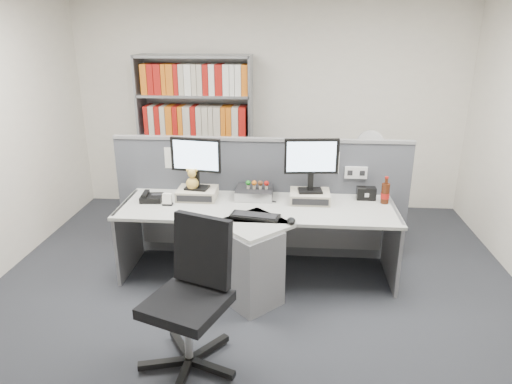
# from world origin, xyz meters

# --- Properties ---
(ground) EXTENTS (5.50, 5.50, 0.00)m
(ground) POSITION_xyz_m (0.00, 0.00, 0.00)
(ground) COLOR #32343B
(ground) RESTS_ON ground
(room_shell) EXTENTS (5.04, 5.54, 2.72)m
(room_shell) POSITION_xyz_m (0.00, 0.00, 1.79)
(room_shell) COLOR white
(room_shell) RESTS_ON ground
(partition) EXTENTS (3.00, 0.08, 1.27)m
(partition) POSITION_xyz_m (0.00, 1.25, 0.65)
(partition) COLOR #50535B
(partition) RESTS_ON ground
(desk) EXTENTS (2.60, 1.20, 0.72)m
(desk) POSITION_xyz_m (0.00, 0.60, 0.46)
(desk) COLOR #B8B9B2
(desk) RESTS_ON ground
(monitor_riser_left) EXTENTS (0.38, 0.31, 0.10)m
(monitor_riser_left) POSITION_xyz_m (-0.60, 0.98, 0.77)
(monitor_riser_left) COLOR #BFB59F
(monitor_riser_left) RESTS_ON desk
(monitor_riser_right) EXTENTS (0.38, 0.31, 0.10)m
(monitor_riser_right) POSITION_xyz_m (0.50, 0.98, 0.77)
(monitor_riser_right) COLOR #BFB59F
(monitor_riser_right) RESTS_ON desk
(monitor_left) EXTENTS (0.49, 0.19, 0.50)m
(monitor_left) POSITION_xyz_m (-0.60, 0.98, 1.12)
(monitor_left) COLOR black
(monitor_left) RESTS_ON monitor_riser_left
(monitor_right) EXTENTS (0.51, 0.19, 0.52)m
(monitor_right) POSITION_xyz_m (0.49, 0.98, 1.13)
(monitor_right) COLOR black
(monitor_right) RESTS_ON monitor_riser_right
(desktop_pc) EXTENTS (0.36, 0.32, 0.10)m
(desktop_pc) POSITION_xyz_m (-0.05, 1.05, 0.77)
(desktop_pc) COLOR black
(desktop_pc) RESTS_ON desk
(figurines) EXTENTS (0.23, 0.05, 0.09)m
(figurines) POSITION_xyz_m (-0.02, 1.03, 0.87)
(figurines) COLOR #BFB59F
(figurines) RESTS_ON desktop_pc
(keyboard) EXTENTS (0.46, 0.24, 0.03)m
(keyboard) POSITION_xyz_m (0.00, 0.54, 0.73)
(keyboard) COLOR black
(keyboard) RESTS_ON desk
(mouse) EXTENTS (0.08, 0.12, 0.05)m
(mouse) POSITION_xyz_m (0.32, 0.44, 0.74)
(mouse) COLOR black
(mouse) RESTS_ON desk
(desk_phone) EXTENTS (0.22, 0.21, 0.09)m
(desk_phone) POSITION_xyz_m (-1.04, 0.87, 0.75)
(desk_phone) COLOR black
(desk_phone) RESTS_ON desk
(desk_calendar) EXTENTS (0.09, 0.07, 0.11)m
(desk_calendar) POSITION_xyz_m (-0.85, 0.78, 0.77)
(desk_calendar) COLOR black
(desk_calendar) RESTS_ON desk
(plush_toy) EXTENTS (0.12, 0.12, 0.21)m
(plush_toy) POSITION_xyz_m (-0.64, 0.95, 0.91)
(plush_toy) COLOR gold
(plush_toy) RESTS_ON monitor_riser_left
(speaker) EXTENTS (0.18, 0.10, 0.12)m
(speaker) POSITION_xyz_m (1.04, 1.08, 0.78)
(speaker) COLOR black
(speaker) RESTS_ON desk
(cola_bottle) EXTENTS (0.08, 0.08, 0.27)m
(cola_bottle) POSITION_xyz_m (1.21, 0.99, 0.82)
(cola_bottle) COLOR #3F190A
(cola_bottle) RESTS_ON desk
(shelving_unit) EXTENTS (1.41, 0.40, 2.00)m
(shelving_unit) POSITION_xyz_m (-0.90, 2.44, 0.98)
(shelving_unit) COLOR gray
(shelving_unit) RESTS_ON ground
(filing_cabinet) EXTENTS (0.45, 0.61, 0.70)m
(filing_cabinet) POSITION_xyz_m (1.20, 1.99, 0.35)
(filing_cabinet) COLOR gray
(filing_cabinet) RESTS_ON ground
(desk_fan) EXTENTS (0.30, 0.18, 0.51)m
(desk_fan) POSITION_xyz_m (1.20, 1.99, 1.02)
(desk_fan) COLOR white
(desk_fan) RESTS_ON filing_cabinet
(office_chair) EXTENTS (0.71, 0.72, 1.07)m
(office_chair) POSITION_xyz_m (-0.35, -0.47, 0.57)
(office_chair) COLOR silver
(office_chair) RESTS_ON ground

